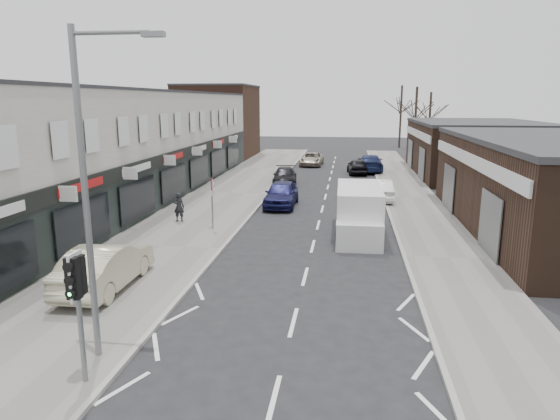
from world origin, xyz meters
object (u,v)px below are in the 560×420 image
(traffic_light, at_px, (77,287))
(parked_car_left_c, at_px, (312,159))
(sedan_on_pavement, at_px, (106,266))
(parked_car_left_a, at_px, (281,194))
(white_van, at_px, (359,212))
(parked_car_right_c, at_px, (370,163))
(street_lamp, at_px, (91,180))
(parked_car_right_a, at_px, (378,190))
(pedestrian, at_px, (179,207))
(parked_car_left_b, at_px, (285,176))
(warning_sign, at_px, (213,188))
(parked_car_right_b, at_px, (357,166))

(traffic_light, bearing_deg, parked_car_left_c, 86.91)
(sedan_on_pavement, distance_m, parked_car_left_a, 15.43)
(white_van, height_order, parked_car_right_c, white_van)
(street_lamp, bearing_deg, traffic_light, -84.12)
(parked_car_right_a, bearing_deg, street_lamp, 67.00)
(street_lamp, relative_size, parked_car_right_a, 1.81)
(parked_car_left_c, distance_m, parked_car_right_a, 18.55)
(white_van, relative_size, pedestrian, 3.85)
(sedan_on_pavement, distance_m, parked_car_right_a, 20.24)
(parked_car_left_c, distance_m, parked_car_right_c, 6.83)
(parked_car_left_b, bearing_deg, pedestrian, -112.32)
(parked_car_left_c, bearing_deg, parked_car_right_c, -31.26)
(parked_car_left_b, bearing_deg, traffic_light, -97.57)
(traffic_light, relative_size, parked_car_left_c, 0.66)
(traffic_light, distance_m, parked_car_left_b, 28.77)
(street_lamp, xyz_separation_m, sedan_on_pavement, (-2.15, 4.42, -3.72))
(white_van, bearing_deg, sedan_on_pavement, -135.71)
(warning_sign, distance_m, parked_car_left_a, 7.13)
(pedestrian, relative_size, parked_car_right_b, 0.39)
(sedan_on_pavement, distance_m, pedestrian, 9.75)
(traffic_light, bearing_deg, pedestrian, 101.10)
(sedan_on_pavement, relative_size, parked_car_left_c, 1.01)
(traffic_light, relative_size, parked_car_left_a, 0.67)
(street_lamp, distance_m, parked_car_left_b, 27.79)
(sedan_on_pavement, distance_m, parked_car_right_c, 32.99)
(traffic_light, relative_size, pedestrian, 1.98)
(sedan_on_pavement, bearing_deg, street_lamp, 115.38)
(white_van, relative_size, parked_car_left_a, 1.31)
(parked_car_right_b, relative_size, parked_car_right_c, 0.74)
(pedestrian, xyz_separation_m, parked_car_right_b, (9.72, 19.92, -0.22))
(street_lamp, bearing_deg, warning_sign, 92.84)
(white_van, bearing_deg, street_lamp, -117.36)
(white_van, xyz_separation_m, parked_car_right_a, (1.43, 8.72, -0.38))
(white_van, bearing_deg, parked_car_right_b, 88.56)
(traffic_light, xyz_separation_m, parked_car_right_c, (7.90, 37.02, -1.62))
(street_lamp, bearing_deg, parked_car_left_b, 87.66)
(sedan_on_pavement, height_order, pedestrian, pedestrian)
(white_van, height_order, parked_car_right_b, white_van)
(sedan_on_pavement, xyz_separation_m, parked_car_right_b, (8.98, 29.64, -0.22))
(parked_car_right_a, distance_m, parked_car_right_c, 13.89)
(street_lamp, distance_m, parked_car_right_c, 36.89)
(parked_car_left_b, distance_m, parked_car_right_c, 10.81)
(traffic_light, relative_size, sedan_on_pavement, 0.65)
(white_van, relative_size, parked_car_right_a, 1.37)
(pedestrian, relative_size, parked_car_left_b, 0.35)
(white_van, xyz_separation_m, pedestrian, (-9.48, 0.95, -0.20))
(white_van, distance_m, parked_car_right_b, 20.87)
(parked_car_left_c, bearing_deg, traffic_light, -90.89)
(sedan_on_pavement, xyz_separation_m, parked_car_right_c, (10.18, 31.38, -0.11))
(street_lamp, bearing_deg, pedestrian, 101.54)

